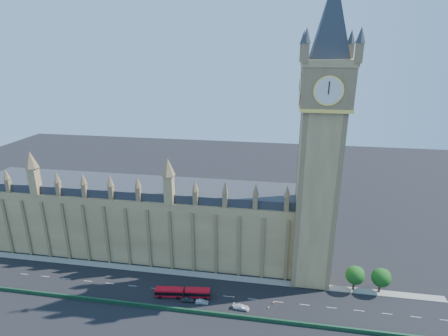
% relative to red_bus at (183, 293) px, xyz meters
% --- Properties ---
extents(ground, '(400.00, 400.00, 0.00)m').
position_rel_red_bus_xyz_m(ground, '(2.01, 2.55, -1.56)').
color(ground, black).
rests_on(ground, ground).
extents(palace_westminster, '(120.00, 20.00, 28.00)m').
position_rel_red_bus_xyz_m(palace_westminster, '(-22.99, 24.55, 12.31)').
color(palace_westminster, '#977649').
rests_on(palace_westminster, ground).
extents(elizabeth_tower, '(20.59, 20.59, 105.00)m').
position_rel_red_bus_xyz_m(elizabeth_tower, '(40.01, 16.54, 53.00)').
color(elizabeth_tower, '#977649').
rests_on(elizabeth_tower, ground).
extents(bridge_parapet, '(160.00, 0.60, 1.20)m').
position_rel_red_bus_xyz_m(bridge_parapet, '(2.01, -6.45, -0.96)').
color(bridge_parapet, '#1E4C2D').
rests_on(bridge_parapet, ground).
extents(kerb_north, '(160.00, 3.00, 0.16)m').
position_rel_red_bus_xyz_m(kerb_north, '(2.01, 12.05, -1.48)').
color(kerb_north, gray).
rests_on(kerb_north, ground).
extents(tree_east_near, '(6.00, 6.00, 8.50)m').
position_rel_red_bus_xyz_m(tree_east_near, '(54.24, 12.63, 4.09)').
color(tree_east_near, '#382619').
rests_on(tree_east_near, ground).
extents(tree_east_far, '(6.00, 6.00, 8.50)m').
position_rel_red_bus_xyz_m(tree_east_far, '(62.24, 12.63, 4.09)').
color(tree_east_far, '#382619').
rests_on(tree_east_far, ground).
extents(red_bus, '(17.55, 4.54, 2.95)m').
position_rel_red_bus_xyz_m(red_bus, '(0.00, 0.00, 0.00)').
color(red_bus, red).
rests_on(red_bus, ground).
extents(car_grey, '(4.44, 2.15, 1.46)m').
position_rel_red_bus_xyz_m(car_grey, '(2.03, -1.79, -0.83)').
color(car_grey, '#3E4045').
rests_on(car_grey, ground).
extents(car_silver, '(4.01, 1.57, 1.30)m').
position_rel_red_bus_xyz_m(car_silver, '(6.68, -2.06, -0.91)').
color(car_silver, '#9D9EA4').
rests_on(car_silver, ground).
extents(car_white, '(5.07, 2.29, 1.44)m').
position_rel_red_bus_xyz_m(car_white, '(18.92, -2.51, -0.84)').
color(car_white, silver).
rests_on(car_white, ground).
extents(cone_a, '(0.43, 0.43, 0.67)m').
position_rel_red_bus_xyz_m(cone_a, '(16.01, 2.13, -1.23)').
color(cone_a, black).
rests_on(cone_a, ground).
extents(cone_b, '(0.48, 0.48, 0.76)m').
position_rel_red_bus_xyz_m(cone_b, '(16.01, 2.01, -1.18)').
color(cone_b, black).
rests_on(cone_b, ground).
extents(cone_c, '(0.59, 0.59, 0.78)m').
position_rel_red_bus_xyz_m(cone_c, '(28.52, 1.44, -1.17)').
color(cone_c, black).
rests_on(cone_c, ground).
extents(cone_d, '(0.47, 0.47, 0.68)m').
position_rel_red_bus_xyz_m(cone_d, '(27.07, -0.84, -1.22)').
color(cone_d, black).
rests_on(cone_d, ground).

